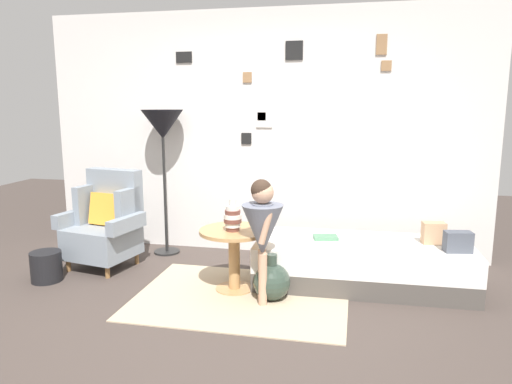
{
  "coord_description": "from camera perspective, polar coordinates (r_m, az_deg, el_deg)",
  "views": [
    {
      "loc": [
        1.01,
        -3.12,
        1.62
      ],
      "look_at": [
        0.15,
        0.95,
        0.85
      ],
      "focal_mm": 33.39,
      "sensor_mm": 36.0,
      "label": 1
    }
  ],
  "objects": [
    {
      "name": "armchair",
      "position": [
        5.02,
        -17.54,
        -3.61
      ],
      "size": [
        0.83,
        0.69,
        0.97
      ],
      "color": "olive",
      "rests_on": "ground"
    },
    {
      "name": "pillow_head",
      "position": [
        4.34,
        23.05,
        -5.51
      ],
      "size": [
        0.24,
        0.15,
        0.18
      ],
      "primitive_type": "cube",
      "rotation": [
        0.0,
        0.0,
        0.16
      ],
      "color": "#474C56",
      "rests_on": "daybed"
    },
    {
      "name": "book_on_daybed",
      "position": [
        4.44,
        8.33,
        -5.4
      ],
      "size": [
        0.25,
        0.2,
        0.03
      ],
      "primitive_type": "cube",
      "rotation": [
        0.0,
        0.0,
        0.2
      ],
      "color": "#4E7E5E",
      "rests_on": "daybed"
    },
    {
      "name": "vase_striped",
      "position": [
        4.07,
        -2.81,
        -3.08
      ],
      "size": [
        0.15,
        0.15,
        0.28
      ],
      "color": "brown",
      "rests_on": "side_table"
    },
    {
      "name": "demijohn_near",
      "position": [
        4.05,
        1.9,
        -10.67
      ],
      "size": [
        0.31,
        0.31,
        0.4
      ],
      "color": "#2D3D33",
      "rests_on": "ground"
    },
    {
      "name": "pillow_mid",
      "position": [
        4.51,
        20.5,
        -4.62
      ],
      "size": [
        0.21,
        0.15,
        0.19
      ],
      "primitive_type": "cube",
      "rotation": [
        0.0,
        0.0,
        0.14
      ],
      "color": "tan",
      "rests_on": "daybed"
    },
    {
      "name": "gallery_wall",
      "position": [
        5.18,
        0.69,
        6.97
      ],
      "size": [
        4.8,
        0.12,
        2.6
      ],
      "color": "silver",
      "rests_on": "ground"
    },
    {
      "name": "ground_plane",
      "position": [
        3.66,
        -5.6,
        -15.84
      ],
      "size": [
        12.0,
        12.0,
        0.0
      ],
      "primitive_type": "plane",
      "color": "#423833"
    },
    {
      "name": "daybed",
      "position": [
        4.46,
        12.59,
        -8.36
      ],
      "size": [
        1.91,
        0.83,
        0.4
      ],
      "color": "#4C4742",
      "rests_on": "ground"
    },
    {
      "name": "rug",
      "position": [
        4.15,
        -1.72,
        -12.43
      ],
      "size": [
        1.78,
        1.34,
        0.01
      ],
      "primitive_type": "cube",
      "color": "tan",
      "rests_on": "ground"
    },
    {
      "name": "person_child",
      "position": [
        3.83,
        0.78,
        -4.12
      ],
      "size": [
        0.34,
        0.34,
        1.04
      ],
      "color": "tan",
      "rests_on": "ground"
    },
    {
      "name": "magazine_basket",
      "position": [
        4.87,
        -23.83,
        -8.15
      ],
      "size": [
        0.28,
        0.28,
        0.28
      ],
      "primitive_type": "cylinder",
      "color": "black",
      "rests_on": "ground"
    },
    {
      "name": "side_table",
      "position": [
        4.17,
        -2.61,
        -6.53
      ],
      "size": [
        0.61,
        0.61,
        0.55
      ],
      "color": "tan",
      "rests_on": "ground"
    },
    {
      "name": "floor_lamp",
      "position": [
        5.17,
        -11.12,
        7.42
      ],
      "size": [
        0.44,
        0.44,
        1.56
      ],
      "color": "black",
      "rests_on": "ground"
    }
  ]
}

